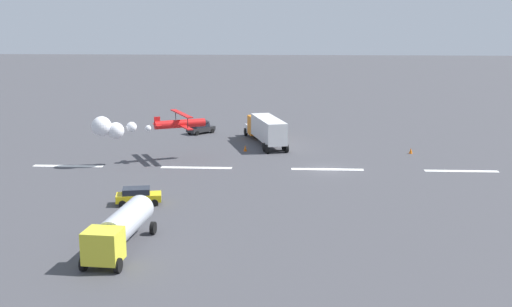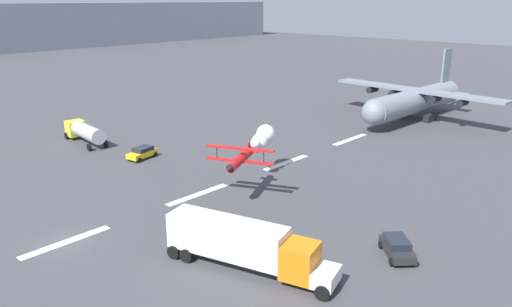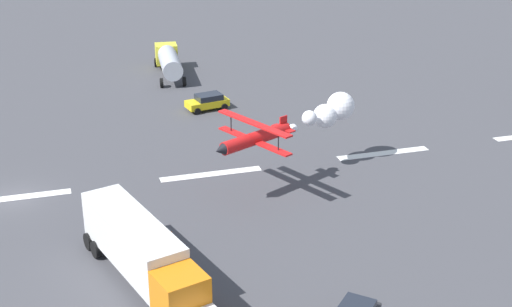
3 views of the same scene
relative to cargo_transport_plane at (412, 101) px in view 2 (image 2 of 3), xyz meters
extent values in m
plane|color=#424247|center=(-60.82, 0.98, -3.43)|extent=(440.00, 440.00, 0.00)
cube|color=white|center=(-60.82, 0.98, -3.42)|extent=(8.00, 0.90, 0.01)
cube|color=white|center=(-46.17, 0.98, -3.42)|extent=(8.00, 0.90, 0.01)
cube|color=white|center=(-31.51, 0.98, -3.42)|extent=(8.00, 0.90, 0.01)
cube|color=white|center=(-16.86, 0.98, -3.42)|extent=(8.00, 0.90, 0.01)
cylinder|color=gray|center=(1.18, -0.05, -0.16)|extent=(25.09, 5.17, 4.13)
sphere|color=gray|center=(-11.28, 0.47, -0.16)|extent=(3.92, 3.92, 3.92)
cube|color=gray|center=(1.18, -0.05, 1.70)|extent=(4.45, 30.11, 0.40)
cylinder|color=black|center=(1.12, 8.21, 0.80)|extent=(2.44, 1.20, 1.10)
cylinder|color=black|center=(0.94, 3.71, 0.80)|extent=(2.44, 1.20, 1.10)
cylinder|color=black|center=(0.62, -3.78, 0.80)|extent=(2.44, 1.20, 1.10)
cylinder|color=black|center=(0.44, -8.28, 0.80)|extent=(2.44, 1.20, 1.10)
cube|color=gray|center=(11.65, -0.49, 4.90)|extent=(2.81, 0.42, 6.00)
cube|color=gray|center=(11.65, -0.49, 0.14)|extent=(2.37, 9.08, 0.24)
cube|color=black|center=(2.07, -2.65, -2.83)|extent=(3.24, 1.13, 1.20)
cube|color=black|center=(2.28, 2.47, -2.83)|extent=(3.24, 1.13, 1.20)
cylinder|color=red|center=(-43.72, -3.08, 0.88)|extent=(5.85, 3.49, 0.96)
cube|color=red|center=(-43.90, -3.17, 0.73)|extent=(3.72, 6.75, 0.12)
cube|color=red|center=(-43.90, -3.17, 2.07)|extent=(3.72, 6.75, 0.12)
cylinder|color=black|center=(-42.81, -5.43, 1.40)|extent=(0.08, 0.08, 1.35)
cylinder|color=black|center=(-45.00, -0.91, 1.40)|extent=(0.08, 0.08, 1.35)
cube|color=red|center=(-41.28, -1.90, 1.33)|extent=(0.67, 0.39, 1.10)
cube|color=red|center=(-41.28, -1.90, 0.93)|extent=(1.41, 2.06, 0.08)
cone|color=black|center=(-46.75, -4.55, 0.88)|extent=(0.99, 1.04, 0.82)
sphere|color=white|center=(-40.32, -1.34, 0.60)|extent=(0.70, 0.70, 0.70)
sphere|color=white|center=(-38.65, -0.34, 0.91)|extent=(1.18, 1.18, 1.18)
sphere|color=white|center=(-37.04, 0.48, 0.61)|extent=(1.89, 1.89, 1.89)
sphere|color=white|center=(-35.58, 0.89, 1.17)|extent=(2.22, 2.22, 2.22)
cube|color=silver|center=(-51.55, -19.42, -2.33)|extent=(2.85, 2.24, 1.10)
cube|color=orange|center=(-52.11, -17.50, -1.58)|extent=(3.07, 3.00, 2.60)
cube|color=silver|center=(-53.80, -11.69, -1.13)|extent=(5.11, 10.02, 2.80)
cylinder|color=black|center=(-50.30, -19.26, -2.88)|extent=(0.64, 1.15, 1.10)
cylinder|color=black|center=(-53.46, -8.41, -2.88)|extent=(0.64, 1.15, 1.10)
cylinder|color=black|center=(-53.79, -7.25, -2.88)|extent=(0.64, 1.15, 1.10)
cylinder|color=black|center=(-52.70, -19.96, -2.88)|extent=(0.64, 1.15, 1.10)
cylinder|color=black|center=(-55.86, -9.10, -2.88)|extent=(0.64, 1.15, 1.10)
cylinder|color=black|center=(-56.19, -7.95, -2.88)|extent=(0.64, 1.15, 1.10)
cube|color=yellow|center=(-44.33, 30.92, -1.83)|extent=(2.58, 2.40, 2.20)
cylinder|color=#B7BCC6|center=(-44.72, 26.36, -1.58)|extent=(2.69, 7.12, 2.10)
cylinder|color=black|center=(-45.47, 31.62, -2.93)|extent=(0.40, 1.02, 1.00)
cylinder|color=black|center=(-46.14, 23.79, -2.93)|extent=(0.40, 1.02, 1.00)
cylinder|color=black|center=(-43.08, 31.42, -2.93)|extent=(0.40, 1.02, 1.00)
cylinder|color=black|center=(-43.75, 23.58, -2.93)|extent=(0.40, 1.02, 1.00)
cube|color=#262628|center=(-43.66, -20.77, -2.78)|extent=(4.08, 4.16, 0.65)
cube|color=#1E232D|center=(-43.52, -20.62, -2.18)|extent=(2.87, 2.89, 0.55)
cylinder|color=black|center=(-43.98, -22.41, -3.11)|extent=(0.60, 0.61, 0.64)
cylinder|color=black|center=(-42.03, -20.37, -3.11)|extent=(0.60, 0.61, 0.64)
cylinder|color=black|center=(-45.28, -21.17, -3.11)|extent=(0.60, 0.61, 0.64)
cylinder|color=black|center=(-43.33, -19.12, -3.11)|extent=(0.60, 0.61, 0.64)
cube|color=yellow|center=(-43.11, 15.67, -2.78)|extent=(4.28, 2.54, 0.65)
cube|color=#1E232D|center=(-42.91, 15.71, -2.18)|extent=(2.68, 2.09, 0.55)
cylinder|color=black|center=(-44.31, 14.52, -3.11)|extent=(0.67, 0.34, 0.64)
cylinder|color=black|center=(-41.56, 15.06, -3.11)|extent=(0.67, 0.34, 0.64)
cylinder|color=black|center=(-44.66, 16.29, -3.11)|extent=(0.67, 0.34, 0.64)
cylinder|color=black|center=(-41.90, 16.83, -3.11)|extent=(0.67, 0.34, 0.64)
cone|color=orange|center=(-50.99, -8.45, -3.05)|extent=(0.44, 0.44, 0.75)
camera|label=1|loc=(-56.84, 71.56, 13.17)|focal=45.67mm
camera|label=2|loc=(-77.10, -36.68, 16.43)|focal=34.44mm
camera|label=3|loc=(-57.55, -50.06, 20.51)|focal=51.80mm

